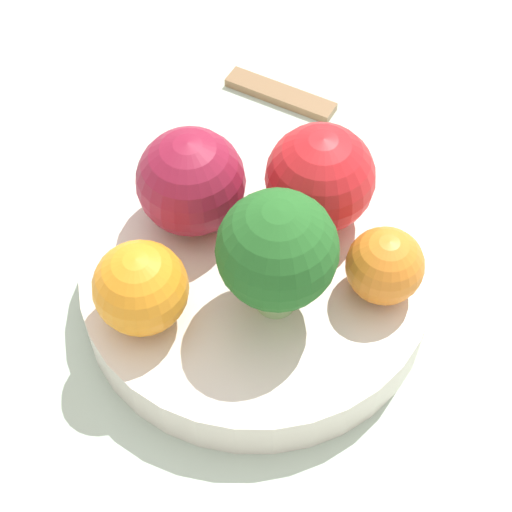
# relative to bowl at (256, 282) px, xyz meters

# --- Properties ---
(ground_plane) EXTENTS (6.00, 6.00, 0.00)m
(ground_plane) POSITION_rel_bowl_xyz_m (0.00, 0.00, -0.03)
(ground_plane) COLOR gray
(table_surface) EXTENTS (1.20, 1.20, 0.02)m
(table_surface) POSITION_rel_bowl_xyz_m (0.00, 0.00, -0.02)
(table_surface) COLOR #B2C6B2
(table_surface) RESTS_ON ground_plane
(bowl) EXTENTS (0.19, 0.19, 0.03)m
(bowl) POSITION_rel_bowl_xyz_m (0.00, 0.00, 0.00)
(bowl) COLOR silver
(bowl) RESTS_ON table_surface
(broccoli) EXTENTS (0.06, 0.06, 0.08)m
(broccoli) POSITION_rel_bowl_xyz_m (-0.02, -0.02, 0.06)
(broccoli) COLOR #99C17A
(broccoli) RESTS_ON bowl
(apple_red) EXTENTS (0.06, 0.06, 0.06)m
(apple_red) POSITION_rel_bowl_xyz_m (0.01, 0.05, 0.04)
(apple_red) COLOR maroon
(apple_red) RESTS_ON bowl
(apple_green) EXTENTS (0.06, 0.06, 0.06)m
(apple_green) POSITION_rel_bowl_xyz_m (0.05, -0.01, 0.04)
(apple_green) COLOR red
(apple_green) RESTS_ON bowl
(orange_front) EXTENTS (0.04, 0.04, 0.04)m
(orange_front) POSITION_rel_bowl_xyz_m (0.02, -0.07, 0.03)
(orange_front) COLOR orange
(orange_front) RESTS_ON bowl
(orange_back) EXTENTS (0.05, 0.05, 0.05)m
(orange_back) POSITION_rel_bowl_xyz_m (-0.05, 0.04, 0.04)
(orange_back) COLOR orange
(orange_back) RESTS_ON bowl
(spoon) EXTENTS (0.02, 0.08, 0.01)m
(spoon) POSITION_rel_bowl_xyz_m (0.15, 0.06, -0.01)
(spoon) COLOR olive
(spoon) RESTS_ON table_surface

